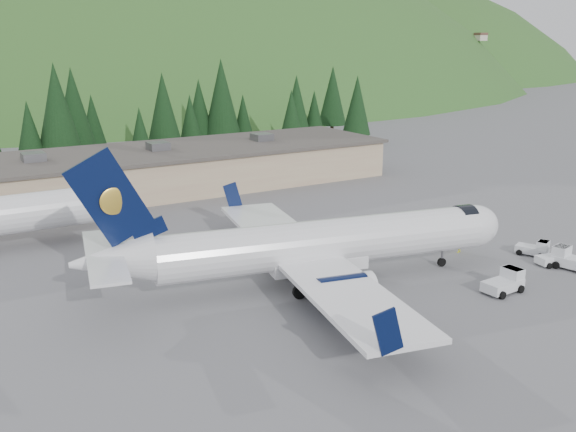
% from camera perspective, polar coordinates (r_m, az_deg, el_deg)
% --- Properties ---
extents(ground, '(600.00, 600.00, 0.00)m').
position_cam_1_polar(ground, '(51.62, 3.45, -5.81)').
color(ground, slate).
extents(airliner, '(35.18, 33.23, 11.73)m').
position_cam_1_polar(airliner, '(50.20, 2.42, -2.63)').
color(airliner, white).
rests_on(airliner, ground).
extents(baggage_tug_a, '(3.37, 2.15, 1.75)m').
position_cam_1_polar(baggage_tug_a, '(51.98, 18.76, -5.57)').
color(baggage_tug_a, silver).
rests_on(baggage_tug_a, ground).
extents(baggage_tug_b, '(2.95, 2.09, 1.46)m').
position_cam_1_polar(baggage_tug_b, '(59.61, 22.65, -3.40)').
color(baggage_tug_b, silver).
rests_on(baggage_tug_b, ground).
extents(baggage_tug_c, '(2.68, 3.68, 1.80)m').
position_cam_1_polar(baggage_tug_c, '(59.04, 23.82, -3.55)').
color(baggage_tug_c, silver).
rests_on(baggage_tug_c, ground).
extents(terminal_building, '(71.00, 17.00, 6.10)m').
position_cam_1_polar(terminal_building, '(82.32, -14.64, 3.69)').
color(terminal_building, tan).
rests_on(terminal_building, ground).
extents(baggage_tug_d, '(2.46, 3.03, 1.45)m').
position_cam_1_polar(baggage_tug_d, '(61.40, 21.11, -2.72)').
color(baggage_tug_d, silver).
rests_on(baggage_tug_d, ground).
extents(ramp_worker, '(0.72, 0.61, 1.69)m').
position_cam_1_polar(ramp_worker, '(60.12, 14.98, -2.36)').
color(ramp_worker, '#E4EB08').
rests_on(ramp_worker, ground).
extents(tree_line, '(112.21, 18.44, 14.35)m').
position_cam_1_polar(tree_line, '(102.51, -19.60, 8.24)').
color(tree_line, black).
rests_on(tree_line, ground).
extents(hills, '(614.00, 330.00, 300.00)m').
position_cam_1_polar(hills, '(278.93, -12.05, -6.23)').
color(hills, '#304E1B').
rests_on(hills, ground).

